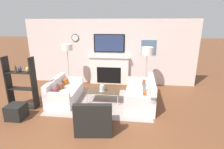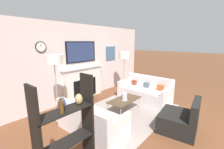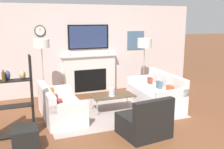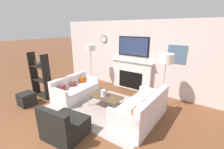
{
  "view_description": "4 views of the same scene",
  "coord_description": "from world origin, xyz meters",
  "px_view_note": "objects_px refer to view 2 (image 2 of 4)",
  "views": [
    {
      "loc": [
        0.98,
        -2.19,
        2.54
      ],
      "look_at": [
        0.27,
        3.74,
        0.77
      ],
      "focal_mm": 28.0,
      "sensor_mm": 36.0,
      "label": 1
    },
    {
      "loc": [
        -3.4,
        0.64,
        2.09
      ],
      "look_at": [
        0.24,
        3.74,
        1.04
      ],
      "focal_mm": 24.0,
      "sensor_mm": 36.0,
      "label": 2
    },
    {
      "loc": [
        -2.26,
        -2.78,
        2.28
      ],
      "look_at": [
        0.07,
        3.2,
        0.91
      ],
      "focal_mm": 42.0,
      "sensor_mm": 36.0,
      "label": 3
    },
    {
      "loc": [
        2.67,
        -0.25,
        2.43
      ],
      "look_at": [
        -0.02,
        3.58,
        0.96
      ],
      "focal_mm": 24.0,
      "sensor_mm": 36.0,
      "label": 4
    }
  ],
  "objects_px": {
    "floor_lamp_right": "(124,55)",
    "armchair": "(180,120)",
    "coffee_table": "(124,100)",
    "couch_left": "(91,121)",
    "couch_right": "(145,92)",
    "shelf_unit": "(67,131)",
    "floor_lamp_left": "(54,60)",
    "hurricane_candle": "(125,97)"
  },
  "relations": [
    {
      "from": "couch_right",
      "to": "shelf_unit",
      "type": "xyz_separation_m",
      "value": [
        -3.63,
        -0.65,
        0.5
      ]
    },
    {
      "from": "floor_lamp_right",
      "to": "armchair",
      "type": "bearing_deg",
      "value": -117.6
    },
    {
      "from": "couch_right",
      "to": "hurricane_candle",
      "type": "bearing_deg",
      "value": -179.37
    },
    {
      "from": "armchair",
      "to": "floor_lamp_left",
      "type": "height_order",
      "value": "floor_lamp_left"
    },
    {
      "from": "coffee_table",
      "to": "shelf_unit",
      "type": "distance_m",
      "value": 2.52
    },
    {
      "from": "couch_left",
      "to": "shelf_unit",
      "type": "distance_m",
      "value": 1.33
    },
    {
      "from": "coffee_table",
      "to": "hurricane_candle",
      "type": "height_order",
      "value": "hurricane_candle"
    },
    {
      "from": "couch_right",
      "to": "coffee_table",
      "type": "bearing_deg",
      "value": 179.25
    },
    {
      "from": "couch_left",
      "to": "couch_right",
      "type": "xyz_separation_m",
      "value": [
        2.59,
        -0.0,
        0.03
      ]
    },
    {
      "from": "floor_lamp_left",
      "to": "floor_lamp_right",
      "type": "distance_m",
      "value": 3.0
    },
    {
      "from": "floor_lamp_right",
      "to": "couch_right",
      "type": "bearing_deg",
      "value": -100.59
    },
    {
      "from": "coffee_table",
      "to": "floor_lamp_right",
      "type": "relative_size",
      "value": 0.63
    },
    {
      "from": "coffee_table",
      "to": "shelf_unit",
      "type": "bearing_deg",
      "value": -164.5
    },
    {
      "from": "floor_lamp_right",
      "to": "shelf_unit",
      "type": "xyz_separation_m",
      "value": [
        -3.83,
        -1.75,
        -0.75
      ]
    },
    {
      "from": "armchair",
      "to": "floor_lamp_left",
      "type": "distance_m",
      "value": 3.4
    },
    {
      "from": "coffee_table",
      "to": "hurricane_candle",
      "type": "relative_size",
      "value": 5.22
    },
    {
      "from": "coffee_table",
      "to": "shelf_unit",
      "type": "height_order",
      "value": "shelf_unit"
    },
    {
      "from": "couch_right",
      "to": "floor_lamp_left",
      "type": "bearing_deg",
      "value": 158.55
    },
    {
      "from": "armchair",
      "to": "hurricane_candle",
      "type": "xyz_separation_m",
      "value": [
        -0.08,
        1.56,
        0.22
      ]
    },
    {
      "from": "couch_right",
      "to": "hurricane_candle",
      "type": "xyz_separation_m",
      "value": [
        -1.28,
        -0.01,
        0.19
      ]
    },
    {
      "from": "floor_lamp_left",
      "to": "floor_lamp_right",
      "type": "xyz_separation_m",
      "value": [
        3.0,
        0.0,
        -0.08
      ]
    },
    {
      "from": "floor_lamp_left",
      "to": "shelf_unit",
      "type": "height_order",
      "value": "floor_lamp_left"
    },
    {
      "from": "couch_right",
      "to": "armchair",
      "type": "height_order",
      "value": "couch_right"
    },
    {
      "from": "hurricane_candle",
      "to": "floor_lamp_right",
      "type": "xyz_separation_m",
      "value": [
        1.48,
        1.11,
        1.07
      ]
    },
    {
      "from": "couch_right",
      "to": "shelf_unit",
      "type": "distance_m",
      "value": 3.72
    },
    {
      "from": "armchair",
      "to": "couch_left",
      "type": "bearing_deg",
      "value": 131.45
    },
    {
      "from": "coffee_table",
      "to": "couch_left",
      "type": "bearing_deg",
      "value": -179.36
    },
    {
      "from": "floor_lamp_left",
      "to": "armchair",
      "type": "bearing_deg",
      "value": -59.1
    },
    {
      "from": "hurricane_candle",
      "to": "shelf_unit",
      "type": "height_order",
      "value": "shelf_unit"
    },
    {
      "from": "armchair",
      "to": "floor_lamp_right",
      "type": "bearing_deg",
      "value": 62.4
    },
    {
      "from": "couch_right",
      "to": "shelf_unit",
      "type": "bearing_deg",
      "value": -169.89
    },
    {
      "from": "couch_left",
      "to": "couch_right",
      "type": "relative_size",
      "value": 0.9
    },
    {
      "from": "coffee_table",
      "to": "floor_lamp_left",
      "type": "relative_size",
      "value": 0.61
    },
    {
      "from": "couch_right",
      "to": "couch_left",
      "type": "bearing_deg",
      "value": 179.98
    },
    {
      "from": "hurricane_candle",
      "to": "floor_lamp_left",
      "type": "height_order",
      "value": "floor_lamp_left"
    },
    {
      "from": "armchair",
      "to": "couch_right",
      "type": "bearing_deg",
      "value": 52.9
    },
    {
      "from": "coffee_table",
      "to": "floor_lamp_right",
      "type": "height_order",
      "value": "floor_lamp_right"
    },
    {
      "from": "couch_right",
      "to": "floor_lamp_right",
      "type": "bearing_deg",
      "value": 79.41
    },
    {
      "from": "shelf_unit",
      "to": "floor_lamp_right",
      "type": "bearing_deg",
      "value": 24.48
    },
    {
      "from": "floor_lamp_left",
      "to": "floor_lamp_right",
      "type": "relative_size",
      "value": 1.04
    },
    {
      "from": "floor_lamp_right",
      "to": "shelf_unit",
      "type": "height_order",
      "value": "floor_lamp_right"
    },
    {
      "from": "hurricane_candle",
      "to": "coffee_table",
      "type": "bearing_deg",
      "value": 36.3
    }
  ]
}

